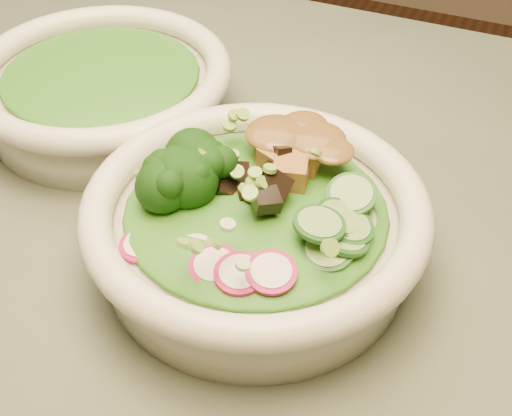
% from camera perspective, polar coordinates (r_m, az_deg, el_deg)
% --- Properties ---
extents(dining_table, '(1.20, 0.80, 0.75)m').
position_cam_1_polar(dining_table, '(0.63, 4.24, -10.91)').
color(dining_table, black).
rests_on(dining_table, ground).
extents(salad_bowl, '(0.24, 0.24, 0.07)m').
position_cam_1_polar(salad_bowl, '(0.51, -0.00, -1.58)').
color(salad_bowl, white).
rests_on(salad_bowl, dining_table).
extents(side_bowl, '(0.23, 0.23, 0.06)m').
position_cam_1_polar(side_bowl, '(0.67, -12.14, 9.27)').
color(side_bowl, white).
rests_on(side_bowl, dining_table).
extents(lettuce_bed, '(0.18, 0.18, 0.02)m').
position_cam_1_polar(lettuce_bed, '(0.49, 0.00, 0.09)').
color(lettuce_bed, '#2B6615').
rests_on(lettuce_bed, salad_bowl).
extents(side_lettuce, '(0.16, 0.16, 0.02)m').
position_cam_1_polar(side_lettuce, '(0.66, -12.37, 10.60)').
color(side_lettuce, '#2B6615').
rests_on(side_lettuce, side_bowl).
extents(broccoli_florets, '(0.08, 0.07, 0.04)m').
position_cam_1_polar(broccoli_florets, '(0.50, -5.88, 3.04)').
color(broccoli_florets, black).
rests_on(broccoli_florets, salad_bowl).
extents(radish_slices, '(0.10, 0.05, 0.02)m').
position_cam_1_polar(radish_slices, '(0.45, -3.12, -4.25)').
color(radish_slices, '#9F0C49').
rests_on(radish_slices, salad_bowl).
extents(cucumber_slices, '(0.07, 0.07, 0.03)m').
position_cam_1_polar(cucumber_slices, '(0.47, 6.41, -1.19)').
color(cucumber_slices, '#8BBD69').
rests_on(cucumber_slices, salad_bowl).
extents(mushroom_heap, '(0.07, 0.07, 0.04)m').
position_cam_1_polar(mushroom_heap, '(0.49, 0.57, 1.91)').
color(mushroom_heap, black).
rests_on(mushroom_heap, salad_bowl).
extents(tofu_cubes, '(0.09, 0.06, 0.03)m').
position_cam_1_polar(tofu_cubes, '(0.53, 2.94, 4.58)').
color(tofu_cubes, brown).
rests_on(tofu_cubes, salad_bowl).
extents(peanut_sauce, '(0.06, 0.05, 0.01)m').
position_cam_1_polar(peanut_sauce, '(0.52, 2.98, 5.62)').
color(peanut_sauce, brown).
rests_on(peanut_sauce, tofu_cubes).
extents(scallion_garnish, '(0.17, 0.17, 0.02)m').
position_cam_1_polar(scallion_garnish, '(0.48, 0.00, 1.99)').
color(scallion_garnish, '#77AC3C').
rests_on(scallion_garnish, salad_bowl).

